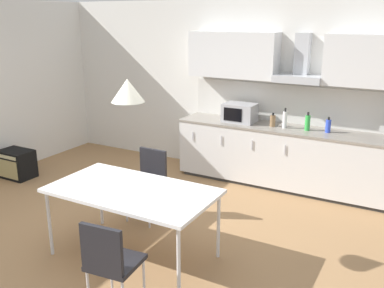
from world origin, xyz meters
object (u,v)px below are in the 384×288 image
at_px(guitar_amp, 17,164).
at_px(bottle_white, 285,120).
at_px(microwave, 240,113).
at_px(pendant_lamp, 128,90).
at_px(bottle_blue, 328,126).
at_px(dining_table, 132,193).
at_px(chair_near_right, 110,259).
at_px(chair_far_left, 149,177).
at_px(bottle_brown, 273,121).
at_px(bottle_green, 308,123).

bearing_deg(guitar_amp, bottle_white, 23.65).
relative_size(microwave, pendant_lamp, 1.50).
distance_m(bottle_blue, dining_table, 3.02).
xyz_separation_m(chair_near_right, chair_far_left, (-0.77, 1.69, 0.00)).
bearing_deg(guitar_amp, chair_far_left, -3.12).
height_order(chair_near_right, chair_far_left, same).
height_order(bottle_blue, chair_near_right, bottle_blue).
bearing_deg(chair_near_right, microwave, 95.61).
xyz_separation_m(bottle_brown, dining_table, (-0.58, -2.65, -0.27)).
bearing_deg(bottle_green, guitar_amp, -157.59).
distance_m(bottle_green, guitar_amp, 4.48).
relative_size(guitar_amp, pendant_lamp, 1.63).
distance_m(bottle_blue, chair_far_left, 2.57).
bearing_deg(pendant_lamp, bottle_brown, 77.67).
distance_m(bottle_brown, guitar_amp, 4.01).
distance_m(microwave, guitar_amp, 3.57).
xyz_separation_m(bottle_white, chair_far_left, (-1.14, -1.79, -0.49)).
xyz_separation_m(bottle_green, guitar_amp, (-4.07, -1.68, -0.79)).
xyz_separation_m(microwave, chair_near_right, (0.35, -3.52, -0.51)).
relative_size(dining_table, guitar_amp, 3.26).
height_order(bottle_green, chair_far_left, bottle_green).
xyz_separation_m(bottle_green, dining_table, (-1.08, -2.67, -0.29)).
relative_size(microwave, chair_far_left, 0.55).
xyz_separation_m(dining_table, pendant_lamp, (-0.00, 0.00, 1.05)).
height_order(bottle_blue, guitar_amp, bottle_blue).
xyz_separation_m(bottle_white, bottle_green, (0.32, 0.03, -0.01)).
xyz_separation_m(chair_near_right, guitar_amp, (-3.39, 1.83, -0.31)).
height_order(bottle_white, bottle_green, bottle_white).
bearing_deg(bottle_green, bottle_white, -173.75).
relative_size(dining_table, pendant_lamp, 5.29).
xyz_separation_m(bottle_green, bottle_blue, (0.28, 0.02, -0.02)).
distance_m(microwave, bottle_blue, 1.32).
bearing_deg(chair_far_left, guitar_amp, 176.88).
height_order(bottle_brown, dining_table, bottle_brown).
distance_m(chair_near_right, chair_far_left, 1.86).
xyz_separation_m(bottle_white, guitar_amp, (-3.76, -1.65, -0.81)).
height_order(bottle_white, bottle_blue, bottle_white).
height_order(bottle_green, chair_near_right, bottle_green).
bearing_deg(chair_near_right, bottle_brown, 86.90).
relative_size(chair_near_right, guitar_amp, 1.67).
bearing_deg(dining_table, bottle_white, 73.90).
bearing_deg(guitar_amp, dining_table, -18.24).
height_order(microwave, chair_near_right, microwave).
bearing_deg(bottle_white, bottle_blue, 5.39).
distance_m(microwave, chair_far_left, 1.95).
distance_m(bottle_white, bottle_green, 0.32).
height_order(dining_table, chair_far_left, chair_far_left).
relative_size(dining_table, chair_near_right, 1.95).
xyz_separation_m(bottle_brown, bottle_white, (0.18, -0.01, 0.04)).
relative_size(bottle_white, bottle_blue, 1.36).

